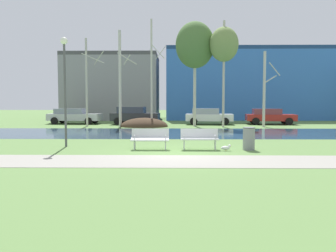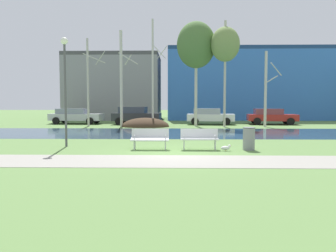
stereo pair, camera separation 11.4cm
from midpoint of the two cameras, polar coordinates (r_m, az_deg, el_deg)
ground_plane at (r=23.71m, az=0.89°, el=-0.90°), size 120.00×120.00×0.00m
paved_path_strip at (r=11.98m, az=0.89°, el=-5.73°), size 60.00×2.53×0.01m
river_band at (r=22.60m, az=0.89°, el=-1.14°), size 80.00×7.48×0.01m
soil_mound at (r=28.34m, az=-4.02°, el=-0.11°), size 3.86×3.10×1.44m
bench_left at (r=14.89m, az=-3.15°, el=-2.01°), size 1.60×0.56×0.87m
bench_right at (r=14.89m, az=4.93°, el=-2.01°), size 1.60×0.56×0.87m
trash_bin at (r=15.06m, az=12.83°, el=-1.94°), size 0.52×0.52×0.96m
seagull at (r=14.62m, az=9.22°, el=-3.51°), size 0.44×0.16×0.26m
streetlamp at (r=16.38m, az=-16.68°, el=8.27°), size 0.32×0.32×4.87m
birch_far_left at (r=29.59m, az=-13.14°, el=7.18°), size 1.58×2.96×7.17m
birch_left at (r=28.36m, az=-7.89°, el=7.76°), size 1.49×2.22×7.66m
birch_center_left at (r=28.20m, az=-2.76°, el=8.72°), size 1.26×2.21×8.54m
birch_center at (r=29.43m, az=4.29°, el=12.98°), size 3.16×3.16×8.55m
birch_center_right at (r=28.55m, az=8.99°, el=12.92°), size 2.27×2.27×8.36m
birch_right at (r=29.10m, az=15.37°, el=5.94°), size 1.33×2.15×6.02m
parked_van_nearest_silver at (r=32.92m, az=-15.17°, el=1.64°), size 4.87×2.34×1.39m
parked_sedan_second_dark at (r=31.15m, az=-5.61°, el=1.76°), size 4.35×2.31×1.56m
parked_hatch_third_white at (r=31.22m, az=6.48°, el=1.65°), size 4.26×2.27×1.42m
parked_wagon_fourth_red at (r=32.46m, az=16.09°, el=1.58°), size 4.42×2.42×1.39m
building_grey_warehouse at (r=41.40m, az=-8.92°, el=6.21°), size 10.29×8.26×7.31m
building_blue_store at (r=41.72m, az=12.24°, el=6.58°), size 17.93×7.57×7.93m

